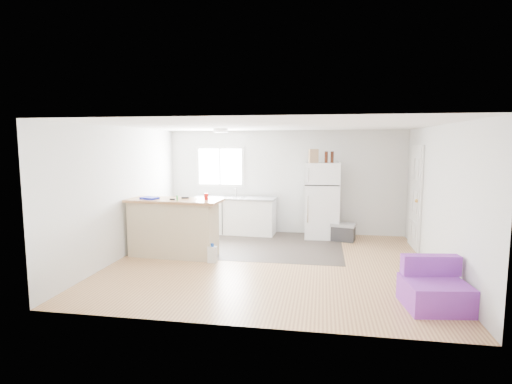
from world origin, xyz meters
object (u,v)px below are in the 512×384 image
at_px(purple_seat, 434,290).
at_px(mop, 175,245).
at_px(cooler, 343,232).
at_px(blue_tray, 150,198).
at_px(kitchen_cabinets, 235,215).
at_px(bottle_left, 326,157).
at_px(cleaner_jug, 212,254).
at_px(refrigerator, 322,200).
at_px(peninsula, 174,227).
at_px(cardboard_box, 314,156).
at_px(red_cup, 206,197).
at_px(bottle_right, 332,157).

bearing_deg(purple_seat, mop, 151.09).
distance_m(cooler, blue_tray, 4.13).
xyz_separation_m(kitchen_cabinets, purple_seat, (3.46, -3.74, -0.21)).
relative_size(mop, bottle_left, 4.73).
bearing_deg(cleaner_jug, kitchen_cabinets, 92.21).
distance_m(refrigerator, purple_seat, 3.99).
xyz_separation_m(peninsula, cardboard_box, (2.52, 1.88, 1.28)).
xyz_separation_m(peninsula, bottle_left, (2.80, 1.89, 1.26)).
xyz_separation_m(purple_seat, red_cup, (-3.54, 1.72, 0.91)).
bearing_deg(cleaner_jug, cooler, 39.93).
height_order(kitchen_cabinets, cleaner_jug, kitchen_cabinets).
relative_size(kitchen_cabinets, purple_seat, 2.31).
distance_m(refrigerator, mop, 3.43).
height_order(cooler, mop, mop).
distance_m(refrigerator, cleaner_jug, 3.04).
bearing_deg(red_cup, bottle_right, 40.10).
bearing_deg(blue_tray, purple_seat, -19.61).
relative_size(kitchen_cabinets, cooler, 3.44).
distance_m(red_cup, blue_tray, 1.07).
height_order(refrigerator, bottle_left, bottle_left).
bearing_deg(peninsula, cardboard_box, 40.05).
bearing_deg(mop, bottle_left, 36.58).
bearing_deg(red_cup, peninsula, -178.72).
bearing_deg(bottle_left, mop, -143.56).
height_order(red_cup, blue_tray, red_cup).
bearing_deg(blue_tray, peninsula, 8.23).
relative_size(blue_tray, bottle_right, 1.20).
xyz_separation_m(cleaner_jug, blue_tray, (-1.26, 0.24, 0.94)).
bearing_deg(cardboard_box, mop, -140.64).
height_order(cooler, red_cup, red_cup).
bearing_deg(cleaner_jug, blue_tray, 168.53).
xyz_separation_m(kitchen_cabinets, bottle_left, (2.08, -0.15, 1.37)).
relative_size(kitchen_cabinets, cleaner_jug, 5.63).
height_order(purple_seat, bottle_right, bottle_right).
bearing_deg(blue_tray, bottle_right, 30.87).
bearing_deg(mop, red_cup, 14.19).
bearing_deg(red_cup, blue_tray, -175.89).
relative_size(refrigerator, blue_tray, 5.60).
bearing_deg(bottle_right, cleaner_jug, -132.96).
relative_size(cleaner_jug, red_cup, 2.89).
xyz_separation_m(refrigerator, red_cup, (-2.09, -1.95, 0.30)).
xyz_separation_m(mop, blue_tray, (-0.51, 0.06, 0.86)).
xyz_separation_m(cleaner_jug, bottle_left, (1.97, 2.19, 1.65)).
relative_size(refrigerator, red_cup, 13.99).
distance_m(mop, red_cup, 1.07).
relative_size(kitchen_cabinets, refrigerator, 1.16).
height_order(peninsula, blue_tray, blue_tray).
xyz_separation_m(refrigerator, cardboard_box, (-0.20, -0.08, 0.99)).
height_order(peninsula, cardboard_box, cardboard_box).
bearing_deg(mop, cardboard_box, 39.51).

